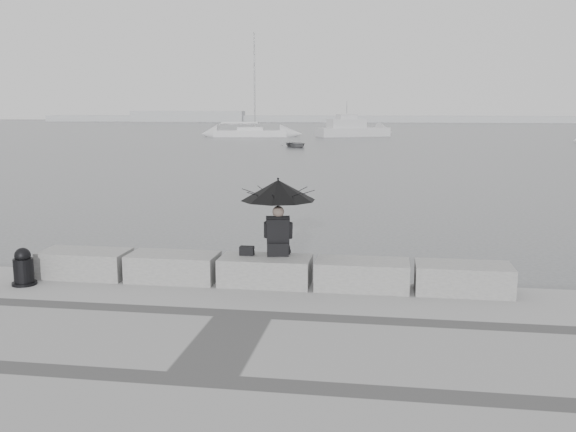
% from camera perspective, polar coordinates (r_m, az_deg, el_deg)
% --- Properties ---
extents(ground, '(360.00, 360.00, 0.00)m').
position_cam_1_polar(ground, '(12.02, -1.58, -7.84)').
color(ground, '#484B4E').
rests_on(ground, ground).
extents(stone_block_far_left, '(1.60, 0.80, 0.50)m').
position_cam_1_polar(stone_block_far_left, '(12.47, -17.59, -4.08)').
color(stone_block_far_left, slate).
rests_on(stone_block_far_left, promenade).
extents(stone_block_left, '(1.60, 0.80, 0.50)m').
position_cam_1_polar(stone_block_left, '(11.82, -10.16, -4.52)').
color(stone_block_left, slate).
rests_on(stone_block_left, promenade).
extents(stone_block_centre, '(1.60, 0.80, 0.50)m').
position_cam_1_polar(stone_block_centre, '(11.38, -2.01, -4.91)').
color(stone_block_centre, slate).
rests_on(stone_block_centre, promenade).
extents(stone_block_right, '(1.60, 0.80, 0.50)m').
position_cam_1_polar(stone_block_right, '(11.20, 6.60, -5.21)').
color(stone_block_right, slate).
rests_on(stone_block_right, promenade).
extents(stone_block_far_right, '(1.60, 0.80, 0.50)m').
position_cam_1_polar(stone_block_far_right, '(11.27, 15.31, -5.40)').
color(stone_block_far_right, slate).
rests_on(stone_block_far_right, promenade).
extents(seated_person, '(1.33, 1.33, 1.39)m').
position_cam_1_polar(seated_person, '(11.31, -0.89, 1.65)').
color(seated_person, black).
rests_on(seated_person, stone_block_centre).
extents(bag, '(0.25, 0.14, 0.16)m').
position_cam_1_polar(bag, '(11.48, -3.68, -3.10)').
color(bag, black).
rests_on(bag, stone_block_centre).
extents(mooring_bollard, '(0.43, 0.43, 0.68)m').
position_cam_1_polar(mooring_bollard, '(12.26, -22.45, -4.41)').
color(mooring_bollard, black).
rests_on(mooring_bollard, promenade).
extents(distant_landmass, '(180.00, 8.00, 2.80)m').
position_cam_1_polar(distant_landmass, '(166.12, 5.40, 8.62)').
color(distant_landmass, '#A7AAAD').
rests_on(distant_landmass, ground).
extents(sailboat_left, '(9.42, 3.78, 12.90)m').
position_cam_1_polar(sailboat_left, '(81.71, -3.36, 7.41)').
color(sailboat_left, '#BBBBBD').
rests_on(sailboat_left, ground).
extents(motor_cruiser, '(9.45, 6.86, 4.50)m').
position_cam_1_polar(motor_cruiser, '(82.60, 5.81, 7.67)').
color(motor_cruiser, '#BBBBBD').
rests_on(motor_cruiser, ground).
extents(dinghy, '(3.42, 2.90, 0.54)m').
position_cam_1_polar(dinghy, '(59.55, 0.72, 6.39)').
color(dinghy, gray).
rests_on(dinghy, ground).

